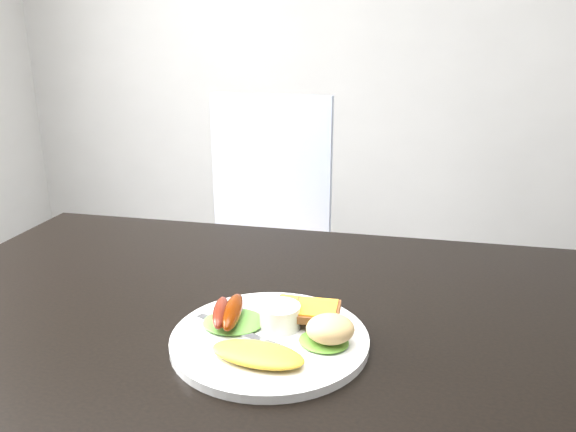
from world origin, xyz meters
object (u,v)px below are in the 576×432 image
dining_table (253,322)px  person (264,240)px  dining_chair (258,255)px  plate (270,339)px

dining_table → person: person is taller
dining_table → dining_chair: dining_table is taller
dining_table → person: (-0.10, 0.45, -0.03)m
dining_chair → plate: plate is taller
dining_table → person: 0.46m
dining_table → plate: 0.10m
dining_table → dining_chair: size_ratio=2.74×
dining_chair → person: (0.16, -0.51, 0.25)m
dining_table → plate: (0.05, -0.09, 0.03)m
person → plate: size_ratio=5.00×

